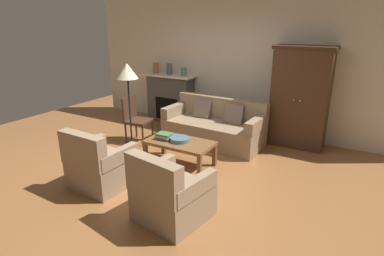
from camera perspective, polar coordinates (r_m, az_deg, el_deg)
ground_plane at (r=4.98m, az=-3.63°, el=-8.25°), size 9.60×9.60×0.00m
back_wall at (r=6.76m, az=8.33°, el=11.29°), size 7.20×0.10×2.80m
fireplace at (r=7.40m, az=-3.96°, el=5.54°), size 1.26×0.48×1.12m
armoire at (r=6.14m, az=19.18°, el=5.32°), size 1.06×0.57×1.87m
couch at (r=6.09m, az=4.10°, el=0.13°), size 1.95×0.93×0.86m
coffee_table at (r=5.11m, az=-2.26°, el=-3.00°), size 1.10×0.60×0.42m
fruit_bowl at (r=5.08m, az=-2.24°, el=-2.08°), size 0.32×0.32×0.06m
book_stack at (r=5.17m, az=-5.15°, el=-1.53°), size 0.25×0.18×0.10m
mantel_vase_terracotta at (r=7.48m, az=-6.62°, el=10.86°), size 0.14×0.14×0.25m
mantel_vase_slate at (r=7.26m, az=-4.16°, el=10.73°), size 0.13×0.13×0.26m
mantel_vase_jade at (r=7.07m, az=-1.56°, el=10.23°), size 0.13×0.13×0.18m
armchair_near_left at (r=4.66m, az=-16.48°, el=-6.68°), size 0.80×0.80×0.88m
armchair_near_right at (r=3.78m, az=-4.00°, el=-12.22°), size 0.88×0.88×0.88m
side_chair_wooden at (r=6.20m, az=-10.46°, el=2.10°), size 0.50×0.50×0.90m
floor_lamp at (r=5.41m, az=-11.70°, el=9.22°), size 0.36×0.36×1.62m
dog at (r=5.54m, az=-18.11°, el=-3.52°), size 0.27×0.57×0.39m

